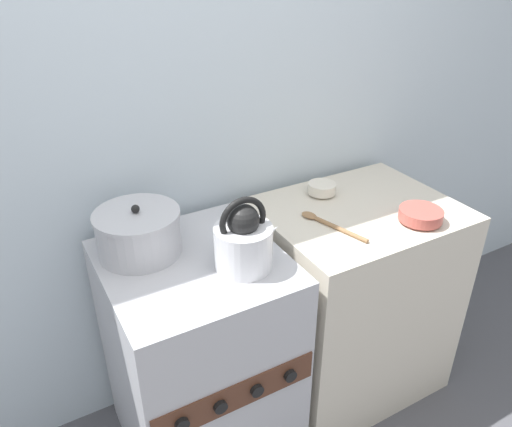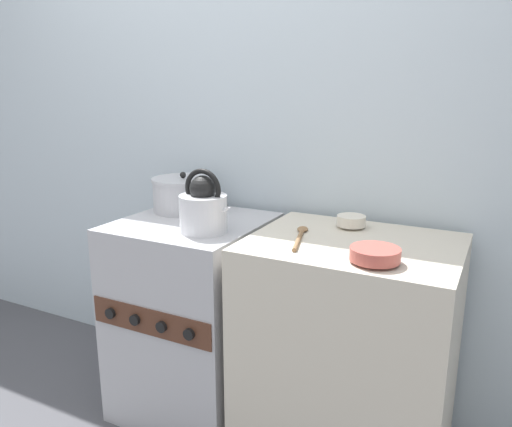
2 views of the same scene
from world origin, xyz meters
The scene contains 8 objects.
wall_back centered at (0.00, 0.68, 1.25)m, with size 7.00×0.06×2.50m.
stove centered at (0.00, 0.30, 0.44)m, with size 0.59×0.63×0.88m.
counter centered at (0.71, 0.30, 0.45)m, with size 0.75×0.61×0.89m.
kettle centered at (0.13, 0.20, 0.98)m, with size 0.23×0.19×0.25m.
cooking_pot centered at (-0.13, 0.44, 0.96)m, with size 0.29×0.29×0.18m.
enamel_bowl centered at (0.83, 0.11, 0.92)m, with size 0.16×0.16×0.05m.
small_ceramic_bowl centered at (0.64, 0.48, 0.92)m, with size 0.11×0.11×0.05m.
wooden_spoon centered at (0.51, 0.26, 0.90)m, with size 0.11×0.29×0.02m.
Camera 2 is at (1.18, -1.39, 1.44)m, focal length 35.00 mm.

